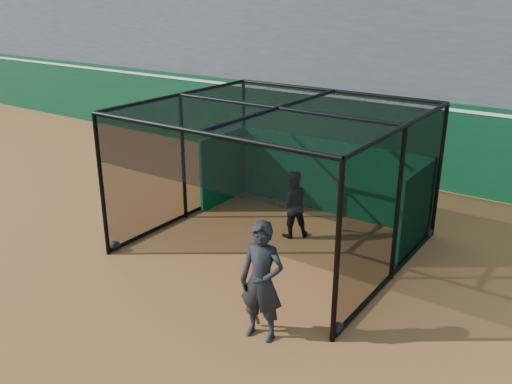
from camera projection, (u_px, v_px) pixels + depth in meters
The scene contains 6 objects.
ground at pixel (161, 276), 10.90m from camera, with size 120.00×120.00×0.00m, color #98582C.
outfield_wall at pixel (350, 131), 16.98m from camera, with size 50.00×0.50×2.50m.
grandstand at pixel (403, 19), 18.77m from camera, with size 50.00×7.85×8.95m.
batting_cage at pixel (277, 179), 11.75m from camera, with size 5.56×5.12×3.11m.
batter at pixel (292, 204), 12.43m from camera, with size 0.77×0.60×1.59m, color black.
on_deck_player at pixel (262, 282), 8.65m from camera, with size 0.82×0.61×2.05m.
Camera 1 is at (7.09, -6.79, 5.37)m, focal length 38.00 mm.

